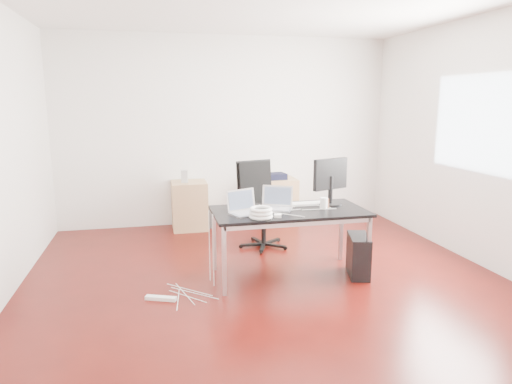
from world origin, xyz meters
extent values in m
plane|color=#3A0906|center=(0.00, 0.00, 0.00)|extent=(5.00, 5.00, 0.00)
plane|color=silver|center=(0.00, 2.50, 1.40)|extent=(5.00, 0.00, 5.00)
plane|color=silver|center=(0.00, -2.50, 1.40)|extent=(5.00, 0.00, 5.00)
plane|color=silver|center=(2.50, 0.00, 1.40)|extent=(0.00, 5.00, 5.00)
plane|color=white|center=(2.48, 0.20, 1.60)|extent=(0.00, 1.50, 1.50)
cube|color=black|center=(0.26, 0.12, 0.71)|extent=(1.60, 0.80, 0.03)
cube|color=silver|center=(-0.49, -0.23, 0.35)|extent=(0.04, 0.04, 0.70)
cube|color=silver|center=(-0.49, 0.47, 0.35)|extent=(0.04, 0.04, 0.70)
cube|color=silver|center=(1.01, -0.23, 0.35)|extent=(0.04, 0.04, 0.70)
cube|color=silver|center=(1.01, 0.47, 0.35)|extent=(0.04, 0.04, 0.70)
cylinder|color=black|center=(0.24, 1.14, 0.23)|extent=(0.06, 0.06, 0.47)
cube|color=black|center=(0.24, 1.14, 0.50)|extent=(0.59, 0.58, 0.06)
cube|color=black|center=(0.18, 1.35, 0.81)|extent=(0.47, 0.22, 0.55)
cube|color=#A67F53|center=(-0.62, 2.23, 0.35)|extent=(0.50, 0.50, 0.70)
cube|color=#A67F53|center=(0.74, 2.23, 0.35)|extent=(0.50, 0.50, 0.70)
cube|color=black|center=(1.00, -0.02, 0.22)|extent=(0.32, 0.49, 0.44)
cylinder|color=black|center=(-0.35, 2.25, 0.14)|extent=(0.28, 0.28, 0.28)
cube|color=white|center=(-1.10, -0.20, 0.02)|extent=(0.30, 0.17, 0.04)
cube|color=silver|center=(-0.20, 0.04, 0.74)|extent=(0.39, 0.34, 0.01)
cube|color=silver|center=(-0.25, 0.15, 0.85)|extent=(0.32, 0.17, 0.22)
cube|color=#475166|center=(-0.25, 0.14, 0.85)|extent=(0.28, 0.14, 0.18)
cube|color=silver|center=(0.13, 0.17, 0.74)|extent=(0.40, 0.35, 0.01)
cube|color=silver|center=(0.18, 0.27, 0.85)|extent=(0.32, 0.19, 0.22)
cube|color=#475166|center=(0.18, 0.27, 0.85)|extent=(0.28, 0.16, 0.18)
cylinder|color=black|center=(0.77, 0.26, 0.74)|extent=(0.26, 0.26, 0.02)
cylinder|color=black|center=(0.77, 0.26, 0.90)|extent=(0.05, 0.05, 0.30)
cube|color=black|center=(0.77, 0.28, 1.07)|extent=(0.44, 0.21, 0.34)
cube|color=#475166|center=(0.77, 0.30, 1.07)|extent=(0.37, 0.15, 0.29)
cube|color=white|center=(0.50, 0.32, 0.74)|extent=(0.44, 0.14, 0.02)
cylinder|color=white|center=(0.63, 0.09, 0.79)|extent=(0.10, 0.10, 0.12)
cylinder|color=brown|center=(0.66, 0.13, 0.78)|extent=(0.08, 0.08, 0.10)
torus|color=white|center=(-0.11, -0.14, 0.75)|extent=(0.24, 0.24, 0.04)
torus|color=white|center=(-0.11, -0.14, 0.78)|extent=(0.23, 0.23, 0.04)
torus|color=white|center=(-0.11, -0.14, 0.82)|extent=(0.22, 0.22, 0.04)
cube|color=white|center=(0.06, -0.14, 0.74)|extent=(0.09, 0.09, 0.03)
cube|color=#9E9E9E|center=(-0.68, 2.18, 0.79)|extent=(0.10, 0.10, 0.18)
cube|color=black|center=(0.67, 2.17, 0.74)|extent=(0.33, 0.28, 0.09)
camera|label=1|loc=(-1.12, -4.33, 1.86)|focal=32.00mm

